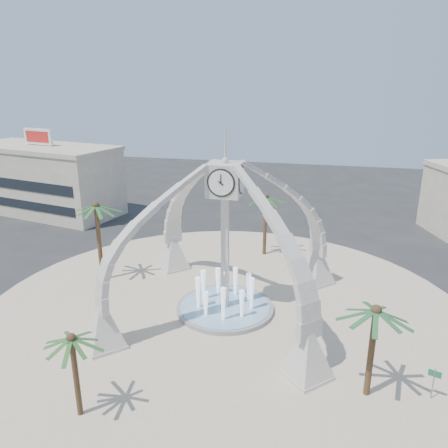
% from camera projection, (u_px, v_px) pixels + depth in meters
% --- Properties ---
extents(ground, '(140.00, 140.00, 0.00)m').
position_uv_depth(ground, '(225.00, 310.00, 36.11)').
color(ground, '#282828').
rests_on(ground, ground).
extents(plaza, '(40.00, 40.00, 0.06)m').
position_uv_depth(plaza, '(225.00, 310.00, 36.10)').
color(plaza, beige).
rests_on(plaza, ground).
extents(clock_tower, '(17.94, 17.94, 16.30)m').
position_uv_depth(clock_tower, '(225.00, 237.00, 34.10)').
color(clock_tower, beige).
rests_on(clock_tower, ground).
extents(fountain, '(8.00, 8.00, 3.62)m').
position_uv_depth(fountain, '(225.00, 307.00, 36.02)').
color(fountain, gray).
rests_on(fountain, ground).
extents(building_nw, '(23.75, 13.73, 11.90)m').
position_uv_depth(building_nw, '(44.00, 179.00, 62.19)').
color(building_nw, beige).
rests_on(building_nw, ground).
extents(palm_east, '(4.98, 4.98, 6.49)m').
position_uv_depth(palm_east, '(376.00, 312.00, 24.64)').
color(palm_east, brown).
rests_on(palm_east, ground).
extents(palm_west, '(4.97, 4.97, 8.17)m').
position_uv_depth(palm_west, '(96.00, 207.00, 39.44)').
color(palm_west, brown).
rests_on(palm_west, ground).
extents(palm_north, '(4.38, 4.38, 7.30)m').
position_uv_depth(palm_north, '(266.00, 198.00, 45.84)').
color(palm_north, brown).
rests_on(palm_north, ground).
extents(palm_south, '(3.96, 3.96, 5.63)m').
position_uv_depth(palm_south, '(71.00, 339.00, 23.26)').
color(palm_south, brown).
rests_on(palm_south, ground).
extents(street_sign, '(0.74, 0.29, 2.13)m').
position_uv_depth(street_sign, '(434.00, 377.00, 25.54)').
color(street_sign, slate).
rests_on(street_sign, ground).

